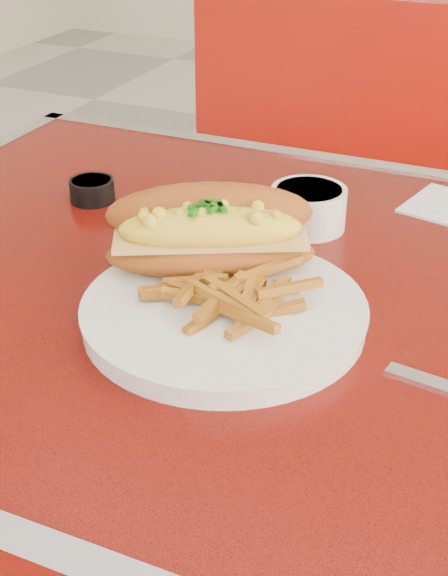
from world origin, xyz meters
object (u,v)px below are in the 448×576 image
at_px(mac_hoagie, 210,232).
at_px(fork, 302,299).
at_px(booth_bench_far, 418,314).
at_px(diner_table, 305,416).
at_px(dinner_plate, 224,313).
at_px(sauce_cup_left, 92,189).
at_px(gravy_ramekin, 308,207).

xyz_separation_m(mac_hoagie, fork, (0.11, -0.03, -0.04)).
bearing_deg(mac_hoagie, booth_bench_far, 55.73).
distance_m(diner_table, mac_hoagie, 0.25).
distance_m(dinner_plate, sauce_cup_left, 0.35).
distance_m(booth_bench_far, fork, 0.99).
height_order(booth_bench_far, dinner_plate, booth_bench_far).
xyz_separation_m(booth_bench_far, fork, (0.00, -0.85, 0.50)).
relative_size(booth_bench_far, mac_hoagie, 4.85).
height_order(diner_table, booth_bench_far, booth_bench_far).
distance_m(mac_hoagie, fork, 0.12).
relative_size(booth_bench_far, sauce_cup_left, 15.78).
distance_m(dinner_plate, mac_hoagie, 0.10).
xyz_separation_m(diner_table, mac_hoagie, (-0.11, -0.02, 0.22)).
xyz_separation_m(mac_hoagie, sauce_cup_left, (-0.24, 0.14, -0.05)).
bearing_deg(fork, booth_bench_far, 9.77).
height_order(diner_table, dinner_plate, dinner_plate).
bearing_deg(diner_table, fork, -88.14).
distance_m(mac_hoagie, sauce_cup_left, 0.28).
relative_size(diner_table, fork, 9.63).
relative_size(mac_hoagie, sauce_cup_left, 3.25).
bearing_deg(dinner_plate, sauce_cup_left, 143.94).
xyz_separation_m(dinner_plate, fork, (0.07, 0.04, 0.01)).
distance_m(fork, gravy_ramekin, 0.21).
bearing_deg(sauce_cup_left, fork, -24.98).
bearing_deg(fork, gravy_ramekin, 26.63).
relative_size(diner_table, dinner_plate, 3.76).
height_order(dinner_plate, mac_hoagie, mac_hoagie).
bearing_deg(booth_bench_far, gravy_ramekin, -95.27).
bearing_deg(dinner_plate, fork, 32.57).
distance_m(booth_bench_far, sauce_cup_left, 0.92).
bearing_deg(sauce_cup_left, booth_bench_far, 63.20).
bearing_deg(fork, mac_hoagie, 87.16).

